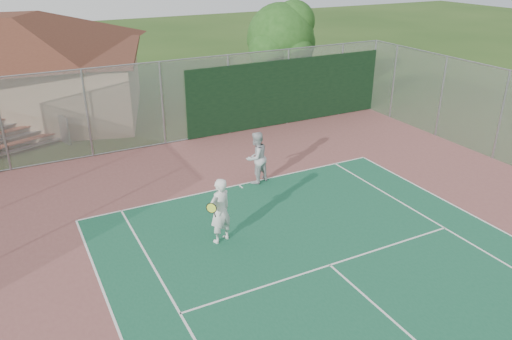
{
  "coord_description": "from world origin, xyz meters",
  "views": [
    {
      "loc": [
        -6.74,
        -2.37,
        7.54
      ],
      "look_at": [
        -0.35,
        9.91,
        1.43
      ],
      "focal_mm": 35.0,
      "sensor_mm": 36.0,
      "label": 1
    }
  ],
  "objects": [
    {
      "name": "back_fence",
      "position": [
        2.11,
        16.98,
        1.67
      ],
      "size": [
        20.08,
        0.11,
        3.53
      ],
      "color": "gray",
      "rests_on": "ground"
    },
    {
      "name": "side_fence_right",
      "position": [
        10.0,
        12.5,
        1.75
      ],
      "size": [
        0.08,
        9.0,
        3.5
      ],
      "color": "gray",
      "rests_on": "ground"
    },
    {
      "name": "clubhouse",
      "position": [
        -6.55,
        24.06,
        2.92
      ],
      "size": [
        15.35,
        12.41,
        5.75
      ],
      "rotation": [
        0.0,
        0.0,
        -0.3
      ],
      "color": "tan",
      "rests_on": "ground"
    },
    {
      "name": "bleachers",
      "position": [
        -6.48,
        19.57,
        0.64
      ],
      "size": [
        3.81,
        2.9,
        1.2
      ],
      "rotation": [
        0.0,
        0.0,
        0.36
      ],
      "color": "#973F22",
      "rests_on": "ground"
    },
    {
      "name": "tree",
      "position": [
        5.9,
        19.14,
        3.55
      ],
      "size": [
        3.88,
        3.67,
        5.41
      ],
      "color": "#3B2315",
      "rests_on": "ground"
    },
    {
      "name": "player_white_front",
      "position": [
        -2.04,
        8.81,
        0.96
      ],
      "size": [
        0.92,
        0.76,
        1.92
      ],
      "rotation": [
        0.0,
        0.0,
        3.45
      ],
      "color": "silver",
      "rests_on": "ground"
    },
    {
      "name": "player_grey_back",
      "position": [
        0.66,
        11.82,
        0.93
      ],
      "size": [
        1.08,
        0.96,
        1.86
      ],
      "rotation": [
        0.0,
        0.0,
        3.47
      ],
      "color": "#B5B8BB",
      "rests_on": "ground"
    }
  ]
}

